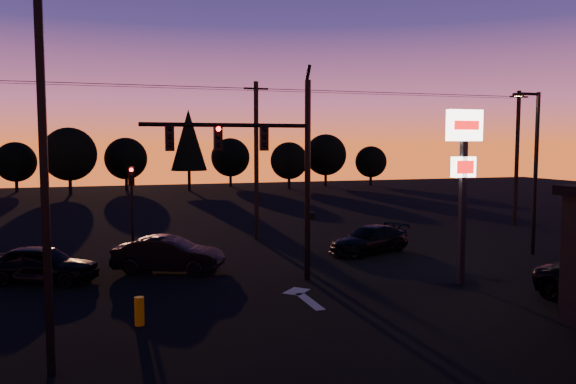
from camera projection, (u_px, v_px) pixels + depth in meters
name	position (u px, v px, depth m)	size (l,w,h in m)	color
ground	(306.00, 311.00, 18.49)	(120.00, 120.00, 0.00)	black
lane_arrow	(303.00, 296.00, 20.23)	(1.20, 3.10, 0.01)	beige
traffic_signal_mast	(269.00, 158.00, 21.83)	(6.79, 0.52, 8.58)	black
secondary_signal	(132.00, 197.00, 27.61)	(0.30, 0.31, 4.35)	black
parking_lot_light	(43.00, 154.00, 12.91)	(1.25, 0.30, 9.14)	black
pylon_sign	(464.00, 159.00, 21.63)	(1.50, 0.28, 6.80)	black
streetlight	(534.00, 166.00, 27.58)	(1.55, 0.35, 8.00)	black
utility_pole_1	(256.00, 160.00, 31.99)	(1.40, 0.26, 9.00)	black
utility_pole_2	(517.00, 157.00, 37.49)	(1.40, 0.26, 9.00)	black
power_wires	(256.00, 89.00, 31.65)	(36.00, 1.22, 0.07)	black
bollard	(139.00, 311.00, 16.98)	(0.29, 0.29, 0.87)	#D18300
tree_1	(16.00, 162.00, 63.57)	(4.54, 4.54, 5.71)	black
tree_2	(69.00, 154.00, 60.58)	(5.77, 5.78, 7.26)	black
tree_3	(126.00, 159.00, 66.26)	(4.95, 4.95, 6.22)	black
tree_4	(189.00, 140.00, 65.37)	(4.18, 4.18, 9.50)	black
tree_5	(230.00, 157.00, 72.13)	(4.95, 4.95, 6.22)	black
tree_6	(289.00, 161.00, 68.30)	(4.54, 4.54, 5.71)	black
tree_7	(326.00, 155.00, 72.93)	(5.36, 5.36, 6.74)	black
tree_8	(371.00, 162.00, 73.89)	(4.12, 4.12, 5.19)	black
car_left	(42.00, 264.00, 22.19)	(1.76, 4.38, 1.49)	black
car_mid	(168.00, 255.00, 23.99)	(1.61, 4.63, 1.53)	black
car_right	(370.00, 240.00, 28.31)	(1.88, 4.63, 1.34)	black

